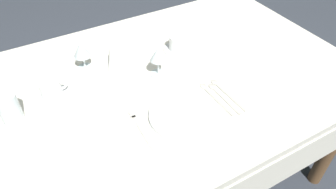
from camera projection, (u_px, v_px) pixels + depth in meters
ground_plane at (156, 179)px, 1.83m from camera, size 6.00×6.00×0.00m
dining_table at (152, 96)px, 1.40m from camera, size 1.80×1.11×0.74m
dinner_plate at (184, 115)px, 1.18m from camera, size 0.26×0.26×0.02m
fork_outer at (141, 129)px, 1.14m from camera, size 0.03×0.23×0.00m
spoon_soup at (212, 95)px, 1.27m from camera, size 0.03×0.21×0.01m
spoon_dessert at (220, 95)px, 1.27m from camera, size 0.03×0.21×0.01m
spoon_tea at (224, 91)px, 1.29m from camera, size 0.03×0.22×0.01m
saucer_left at (178, 50)px, 1.51m from camera, size 0.13×0.13×0.01m
coffee_cup_left at (178, 43)px, 1.48m from camera, size 0.11×0.08×0.07m
saucer_right at (53, 97)px, 1.26m from camera, size 0.14×0.14×0.01m
coffee_cup_right at (51, 89)px, 1.23m from camera, size 0.11×0.08×0.07m
wine_glass_centre at (158, 56)px, 1.31m from camera, size 0.07×0.07×0.14m
wine_glass_left at (82, 51)px, 1.35m from camera, size 0.08×0.08×0.13m
drink_tumbler at (10, 110)px, 1.14m from camera, size 0.08×0.08×0.11m
napkin_folded at (113, 54)px, 1.34m from camera, size 0.07×0.07×0.17m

